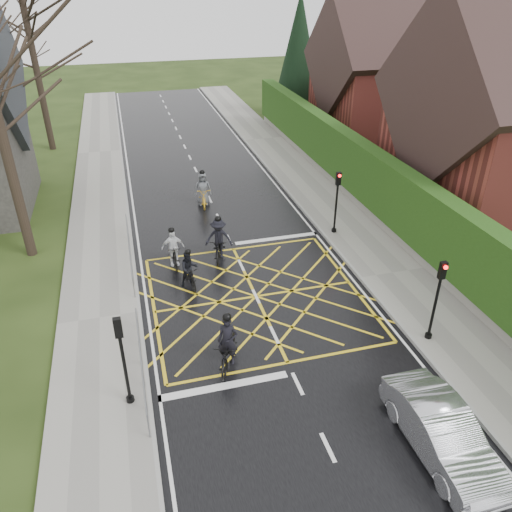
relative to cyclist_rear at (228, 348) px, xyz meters
name	(u,v)px	position (x,y,z in m)	size (l,w,h in m)	color
ground	(256,297)	(1.88, 3.51, -0.65)	(120.00, 120.00, 0.00)	black
road	(256,296)	(1.88, 3.51, -0.64)	(9.00, 80.00, 0.01)	black
sidewalk_right	(392,274)	(7.88, 3.51, -0.57)	(3.00, 80.00, 0.15)	gray
sidewalk_left	(100,319)	(-4.12, 3.51, -0.57)	(3.00, 80.00, 0.15)	gray
stone_wall	(367,207)	(9.63, 9.51, -0.30)	(0.50, 38.00, 0.70)	slate
hedge	(371,176)	(9.63, 9.51, 1.45)	(0.90, 38.00, 2.80)	#1D3D10
house_far	(387,80)	(16.63, 21.51, 3.71)	(9.80, 8.80, 10.30)	maroon
conifer	(299,56)	(12.63, 29.51, 4.35)	(4.60, 4.60, 10.00)	black
tree_far	(31,42)	(-7.42, 25.51, 6.54)	(8.40, 8.40, 10.40)	black
railing_south	(141,360)	(-2.77, 0.01, 0.13)	(0.05, 5.04, 1.03)	slate
railing_north	(129,247)	(-2.77, 7.51, 0.14)	(0.05, 6.04, 1.03)	slate
traffic_light_ne	(336,203)	(6.98, 7.71, 1.02)	(0.24, 0.31, 3.21)	black
traffic_light_se	(436,302)	(6.98, -0.69, 1.02)	(0.24, 0.31, 3.21)	black
traffic_light_sw	(124,362)	(-3.22, -0.98, 1.02)	(0.24, 0.31, 3.21)	black
cyclist_rear	(228,348)	(0.00, 0.00, 0.00)	(1.46, 2.16, 1.99)	black
cyclist_back	(189,272)	(-0.52, 5.03, -0.01)	(0.81, 1.72, 1.67)	black
cyclist_mid	(219,243)	(1.11, 6.97, 0.10)	(1.35, 2.21, 2.04)	black
cyclist_front	(173,252)	(-0.95, 6.81, 0.03)	(0.99, 1.84, 1.83)	black
cyclist_lead	(203,193)	(1.44, 12.91, 0.05)	(0.96, 2.12, 1.99)	gold
car	(442,432)	(4.72, -4.83, 0.05)	(1.46, 4.19, 1.38)	silver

